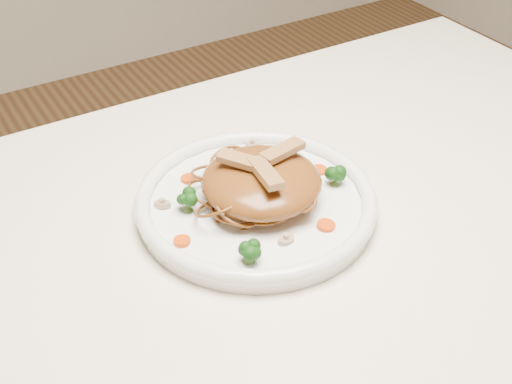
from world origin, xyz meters
TOP-DOWN VIEW (x-y plane):
  - table at (0.00, 0.00)m, footprint 1.20×0.80m
  - plate at (-0.03, 0.06)m, footprint 0.36×0.36m
  - noodle_mound at (-0.03, 0.06)m, footprint 0.15×0.15m
  - chicken_a at (0.01, 0.07)m, footprint 0.06×0.03m
  - chicken_b at (-0.05, 0.07)m, footprint 0.05×0.06m
  - chicken_c at (-0.04, 0.04)m, footprint 0.03×0.06m
  - broccoli_0 at (0.03, 0.12)m, footprint 0.03×0.03m
  - broccoli_1 at (-0.11, 0.09)m, footprint 0.03×0.03m
  - broccoli_2 at (-0.10, -0.03)m, footprint 0.03×0.03m
  - broccoli_3 at (0.07, 0.04)m, footprint 0.03×0.03m
  - carrot_0 at (0.01, 0.13)m, footprint 0.02×0.02m
  - carrot_1 at (-0.15, 0.04)m, footprint 0.02×0.02m
  - carrot_2 at (0.07, 0.07)m, footprint 0.02×0.02m
  - carrot_3 at (-0.08, 0.14)m, footprint 0.02×0.02m
  - carrot_4 at (0.01, -0.02)m, footprint 0.03×0.03m
  - mushroom_0 at (-0.04, -0.02)m, footprint 0.02×0.02m
  - mushroom_1 at (0.05, 0.11)m, footprint 0.04×0.04m
  - mushroom_2 at (-0.14, 0.11)m, footprint 0.03×0.03m
  - mushroom_3 at (0.03, 0.17)m, footprint 0.03×0.03m

SIDE VIEW (x-z plane):
  - table at x=0.00m, z-range 0.28..1.03m
  - plate at x=-0.03m, z-range 0.75..0.77m
  - carrot_0 at x=0.01m, z-range 0.77..0.77m
  - carrot_1 at x=-0.15m, z-range 0.77..0.77m
  - carrot_2 at x=0.07m, z-range 0.77..0.77m
  - carrot_3 at x=-0.08m, z-range 0.77..0.77m
  - carrot_4 at x=0.01m, z-range 0.77..0.77m
  - mushroom_0 at x=-0.04m, z-range 0.77..0.77m
  - mushroom_1 at x=0.05m, z-range 0.77..0.77m
  - mushroom_2 at x=-0.14m, z-range 0.77..0.77m
  - mushroom_3 at x=0.03m, z-range 0.77..0.77m
  - broccoli_0 at x=0.03m, z-range 0.77..0.79m
  - broccoli_2 at x=-0.10m, z-range 0.77..0.79m
  - broccoli_3 at x=0.07m, z-range 0.77..0.80m
  - broccoli_1 at x=-0.11m, z-range 0.77..0.80m
  - noodle_mound at x=-0.03m, z-range 0.77..0.82m
  - chicken_b at x=-0.05m, z-range 0.82..0.83m
  - chicken_a at x=0.01m, z-range 0.82..0.83m
  - chicken_c at x=-0.04m, z-range 0.82..0.83m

